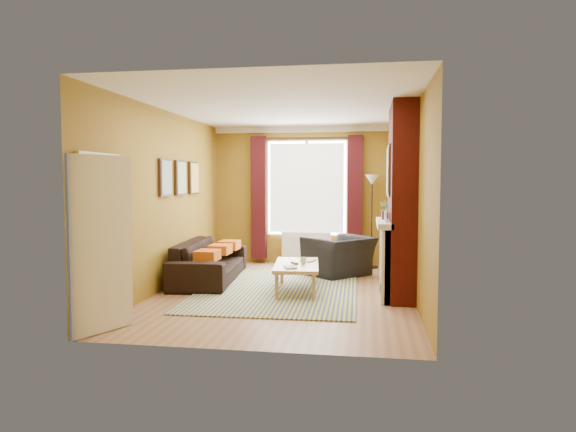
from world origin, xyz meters
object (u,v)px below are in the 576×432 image
Objects in this scene: armchair at (339,256)px; floor_lamp at (372,194)px; wicker_stool at (345,255)px; sofa at (210,261)px; coffee_table at (297,267)px.

armchair is 1.54m from floor_lamp.
wicker_stool is 0.26× the size of floor_lamp.
coffee_table is at bearing -117.56° from sofa.
sofa is at bearing -28.39° from armchair.
armchair is (2.15, 0.77, 0.01)m from sofa.
sofa is at bearing -147.96° from floor_lamp.
coffee_table is at bearing -105.08° from wicker_stool.
armchair is 2.24× the size of wicker_stool.
coffee_table is 2.87× the size of wicker_stool.
coffee_table is 0.76× the size of floor_lamp.
floor_lamp is (2.73, 1.71, 1.10)m from sofa.
floor_lamp is at bearing 0.00° from wicker_stool.
coffee_table is (-0.57, -1.44, 0.04)m from armchair.
armchair is at bearing 62.51° from coffee_table.
wicker_stool reaches higher than coffee_table.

